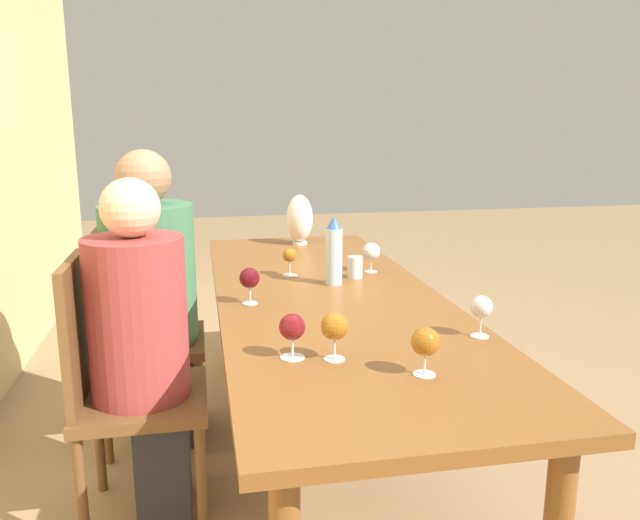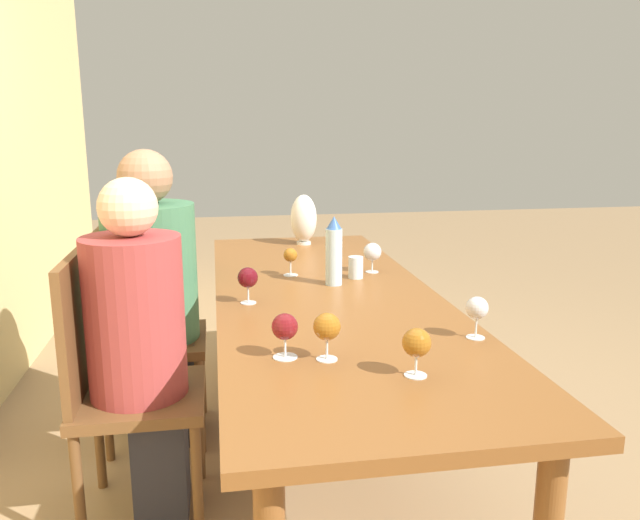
{
  "view_description": "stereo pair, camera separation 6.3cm",
  "coord_description": "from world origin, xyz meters",
  "views": [
    {
      "loc": [
        -2.3,
        0.48,
        1.4
      ],
      "look_at": [
        0.16,
        0.0,
        0.84
      ],
      "focal_mm": 35.0,
      "sensor_mm": 36.0,
      "label": 1
    },
    {
      "loc": [
        -2.31,
        0.42,
        1.4
      ],
      "look_at": [
        0.16,
        0.0,
        0.84
      ],
      "focal_mm": 35.0,
      "sensor_mm": 36.0,
      "label": 2
    }
  ],
  "objects": [
    {
      "name": "ground_plane",
      "position": [
        0.0,
        0.0,
        0.0
      ],
      "size": [
        14.0,
        14.0,
        0.0
      ],
      "primitive_type": "plane",
      "color": "#937551"
    },
    {
      "name": "dining_table",
      "position": [
        0.0,
        0.0,
        0.66
      ],
      "size": [
        2.44,
        0.86,
        0.74
      ],
      "color": "brown",
      "rests_on": "ground_plane"
    },
    {
      "name": "water_bottle",
      "position": [
        0.14,
        -0.05,
        0.87
      ],
      "size": [
        0.07,
        0.07,
        0.28
      ],
      "color": "silver",
      "rests_on": "dining_table"
    },
    {
      "name": "water_tumbler",
      "position": [
        0.23,
        -0.17,
        0.78
      ],
      "size": [
        0.06,
        0.06,
        0.09
      ],
      "color": "silver",
      "rests_on": "dining_table"
    },
    {
      "name": "vase",
      "position": [
        1.01,
        -0.05,
        0.88
      ],
      "size": [
        0.14,
        0.14,
        0.27
      ],
      "color": "silver",
      "rests_on": "dining_table"
    },
    {
      "name": "wine_glass_0",
      "position": [
        -0.58,
        -0.37,
        0.83
      ],
      "size": [
        0.07,
        0.07,
        0.13
      ],
      "color": "silver",
      "rests_on": "dining_table"
    },
    {
      "name": "wine_glass_1",
      "position": [
        0.32,
        -0.26,
        0.83
      ],
      "size": [
        0.08,
        0.08,
        0.13
      ],
      "color": "silver",
      "rests_on": "dining_table"
    },
    {
      "name": "wine_glass_2",
      "position": [
        -0.68,
        0.12,
        0.83
      ],
      "size": [
        0.08,
        0.08,
        0.14
      ],
      "color": "silver",
      "rests_on": "dining_table"
    },
    {
      "name": "wine_glass_3",
      "position": [
        0.32,
        0.1,
        0.82
      ],
      "size": [
        0.06,
        0.06,
        0.12
      ],
      "color": "silver",
      "rests_on": "dining_table"
    },
    {
      "name": "wine_glass_4",
      "position": [
        -0.08,
        0.31,
        0.83
      ],
      "size": [
        0.08,
        0.08,
        0.14
      ],
      "color": "silver",
      "rests_on": "dining_table"
    },
    {
      "name": "wine_glass_5",
      "position": [
        -0.83,
        -0.09,
        0.83
      ],
      "size": [
        0.08,
        0.08,
        0.13
      ],
      "color": "silver",
      "rests_on": "dining_table"
    },
    {
      "name": "wine_glass_6",
      "position": [
        -0.64,
        0.24,
        0.83
      ],
      "size": [
        0.08,
        0.08,
        0.13
      ],
      "color": "silver",
      "rests_on": "dining_table"
    },
    {
      "name": "chair_near",
      "position": [
        -0.2,
        0.78,
        0.51
      ],
      "size": [
        0.44,
        0.44,
        0.96
      ],
      "color": "brown",
      "rests_on": "ground_plane"
    },
    {
      "name": "chair_far",
      "position": [
        0.38,
        0.78,
        0.51
      ],
      "size": [
        0.44,
        0.44,
        0.96
      ],
      "color": "brown",
      "rests_on": "ground_plane"
    },
    {
      "name": "person_near",
      "position": [
        -0.2,
        0.69,
        0.66
      ],
      "size": [
        0.33,
        0.33,
        1.22
      ],
      "color": "#2D2D38",
      "rests_on": "ground_plane"
    },
    {
      "name": "person_far",
      "position": [
        0.38,
        0.69,
        0.68
      ],
      "size": [
        0.39,
        0.39,
        1.29
      ],
      "color": "#2D2D38",
      "rests_on": "ground_plane"
    }
  ]
}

